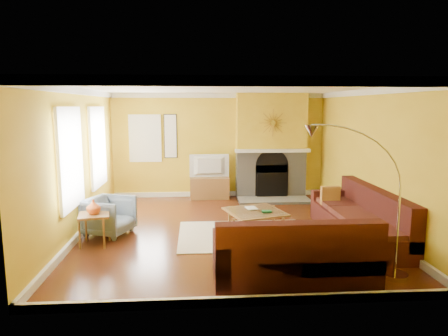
{
  "coord_description": "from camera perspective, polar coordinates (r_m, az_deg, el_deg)",
  "views": [
    {
      "loc": [
        -0.59,
        -7.42,
        2.37
      ],
      "look_at": [
        -0.04,
        0.4,
        1.15
      ],
      "focal_mm": 32.0,
      "sensor_mm": 36.0,
      "label": 1
    }
  ],
  "objects": [
    {
      "name": "ceiling",
      "position": [
        7.45,
        0.56,
        11.46
      ],
      "size": [
        5.5,
        6.0,
        0.02
      ],
      "primitive_type": "cube",
      "color": "white",
      "rests_on": "ground"
    },
    {
      "name": "hearth",
      "position": [
        10.13,
        7.16,
        -4.59
      ],
      "size": [
        1.8,
        0.7,
        0.06
      ],
      "primitive_type": "cube",
      "color": "gray",
      "rests_on": "floor"
    },
    {
      "name": "wall_left",
      "position": [
        7.79,
        -20.14,
        0.78
      ],
      "size": [
        0.02,
        6.0,
        2.7
      ],
      "primitive_type": "cube",
      "color": "gold",
      "rests_on": "ground"
    },
    {
      "name": "window_left_near",
      "position": [
        9.01,
        -17.68,
        2.88
      ],
      "size": [
        0.06,
        1.22,
        1.72
      ],
      "primitive_type": "cube",
      "color": "white",
      "rests_on": "wall_left"
    },
    {
      "name": "coffee_table",
      "position": [
        7.74,
        4.43,
        -7.49
      ],
      "size": [
        1.25,
        1.25,
        0.4
      ],
      "primitive_type": null,
      "rotation": [
        0.0,
        0.0,
        0.3
      ],
      "color": "white",
      "rests_on": "floor"
    },
    {
      "name": "crown_molding",
      "position": [
        7.44,
        0.56,
        10.92
      ],
      "size": [
        5.5,
        6.0,
        0.12
      ],
      "primitive_type": null,
      "color": "white",
      "rests_on": "ceiling"
    },
    {
      "name": "wall_front",
      "position": [
        4.56,
        3.56,
        -4.08
      ],
      "size": [
        5.5,
        0.02,
        2.7
      ],
      "primitive_type": "cube",
      "color": "gold",
      "rests_on": "ground"
    },
    {
      "name": "fireplace",
      "position": [
        10.45,
        6.72,
        3.17
      ],
      "size": [
        1.8,
        0.4,
        2.7
      ],
      "primitive_type": null,
      "color": "gray",
      "rests_on": "floor"
    },
    {
      "name": "armchair",
      "position": [
        7.75,
        -16.07,
        -6.59
      ],
      "size": [
        1.0,
        0.99,
        0.71
      ],
      "primitive_type": "imported",
      "rotation": [
        0.0,
        0.0,
        1.19
      ],
      "color": "slate",
      "rests_on": "floor"
    },
    {
      "name": "mantel",
      "position": [
        10.22,
        6.96,
        2.48
      ],
      "size": [
        1.92,
        0.22,
        0.08
      ],
      "primitive_type": "cube",
      "color": "white",
      "rests_on": "fireplace"
    },
    {
      "name": "media_console",
      "position": [
        10.35,
        -2.08,
        -2.85
      ],
      "size": [
        1.0,
        0.45,
        0.55
      ],
      "primitive_type": "cube",
      "color": "olive",
      "rests_on": "floor"
    },
    {
      "name": "vase",
      "position": [
        7.16,
        -18.14,
        -5.29
      ],
      "size": [
        0.28,
        0.28,
        0.25
      ],
      "primitive_type": "imported",
      "rotation": [
        0.0,
        0.0,
        0.17
      ],
      "color": "#D8591E",
      "rests_on": "side_table"
    },
    {
      "name": "baseboard",
      "position": [
        7.79,
        0.53,
        -8.41
      ],
      "size": [
        5.5,
        6.0,
        0.12
      ],
      "primitive_type": null,
      "color": "white",
      "rests_on": "floor"
    },
    {
      "name": "arc_lamp",
      "position": [
        5.69,
        18.63,
        -4.92
      ],
      "size": [
        1.35,
        0.36,
        2.12
      ],
      "primitive_type": null,
      "color": "silver",
      "rests_on": "floor"
    },
    {
      "name": "wall_back",
      "position": [
        10.49,
        -0.77,
        3.25
      ],
      "size": [
        5.5,
        0.02,
        2.7
      ],
      "primitive_type": "cube",
      "color": "gold",
      "rests_on": "ground"
    },
    {
      "name": "wall_art",
      "position": [
        10.43,
        -7.65,
        4.52
      ],
      "size": [
        0.34,
        0.04,
        1.14
      ],
      "primitive_type": "cube",
      "color": "white",
      "rests_on": "wall_back"
    },
    {
      "name": "wall_right",
      "position": [
        8.2,
        20.14,
        1.15
      ],
      "size": [
        0.02,
        6.0,
        2.7
      ],
      "primitive_type": "cube",
      "color": "gold",
      "rests_on": "ground"
    },
    {
      "name": "side_table",
      "position": [
        7.27,
        -17.99,
        -8.35
      ],
      "size": [
        0.59,
        0.59,
        0.55
      ],
      "primitive_type": null,
      "rotation": [
        0.0,
        0.0,
        0.2
      ],
      "color": "olive",
      "rests_on": "floor"
    },
    {
      "name": "sectional_sofa",
      "position": [
        6.96,
        11.08,
        -7.33
      ],
      "size": [
        3.12,
        3.48,
        0.9
      ],
      "primitive_type": null,
      "color": "#471916",
      "rests_on": "floor"
    },
    {
      "name": "floor",
      "position": [
        7.81,
        0.53,
        -8.9
      ],
      "size": [
        5.5,
        6.0,
        0.02
      ],
      "primitive_type": "cube",
      "color": "#602B14",
      "rests_on": "ground"
    },
    {
      "name": "window_back",
      "position": [
        10.49,
        -11.2,
        4.18
      ],
      "size": [
        0.82,
        0.06,
        1.22
      ],
      "primitive_type": "cube",
      "color": "white",
      "rests_on": "wall_back"
    },
    {
      "name": "book",
      "position": [
        7.76,
        3.24,
        -5.82
      ],
      "size": [
        0.25,
        0.3,
        0.03
      ],
      "primitive_type": "imported",
      "rotation": [
        0.0,
        0.0,
        0.21
      ],
      "color": "white",
      "rests_on": "coffee_table"
    },
    {
      "name": "window_left_far",
      "position": [
        7.19,
        -21.2,
        1.3
      ],
      "size": [
        0.06,
        1.22,
        1.72
      ],
      "primitive_type": "cube",
      "color": "white",
      "rests_on": "wall_left"
    },
    {
      "name": "sunburst",
      "position": [
        10.18,
        7.02,
        6.4
      ],
      "size": [
        0.7,
        0.04,
        0.7
      ],
      "primitive_type": null,
      "color": "olive",
      "rests_on": "fireplace"
    },
    {
      "name": "subwoofer",
      "position": [
        10.38,
        -1.04,
        -3.52
      ],
      "size": [
        0.3,
        0.3,
        0.3
      ],
      "primitive_type": "cube",
      "color": "white",
      "rests_on": "floor"
    },
    {
      "name": "tv",
      "position": [
        10.25,
        -2.1,
        0.27
      ],
      "size": [
        1.02,
        0.15,
        0.59
      ],
      "primitive_type": "imported",
      "rotation": [
        0.0,
        0.0,
        3.16
      ],
      "color": "black",
      "rests_on": "media_console"
    },
    {
      "name": "rug",
      "position": [
        7.5,
        2.85,
        -9.51
      ],
      "size": [
        2.4,
        1.8,
        0.02
      ],
      "primitive_type": "cube",
      "color": "beige",
      "rests_on": "floor"
    }
  ]
}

